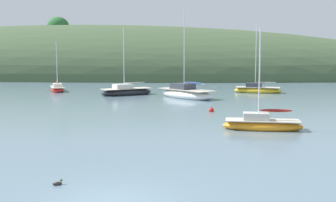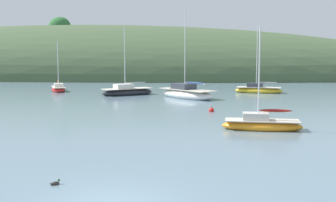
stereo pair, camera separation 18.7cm
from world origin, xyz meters
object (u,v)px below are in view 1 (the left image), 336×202
sailboat_cream_ketch (262,124)px  sailboat_red_portside (126,92)px  sailboat_orange_cutter (57,89)px  mooring_buoy_outer (211,110)px  sailboat_grey_yawl (257,90)px  duck_lone_right (58,184)px  sailboat_navy_dinghy (186,94)px

sailboat_cream_ketch → sailboat_red_portside: sailboat_red_portside is taller
sailboat_orange_cutter → mooring_buoy_outer: (19.68, -17.87, -0.21)m
sailboat_red_portside → sailboat_grey_yawl: sailboat_grey_yawl is taller
sailboat_red_portside → sailboat_orange_cutter: (-9.78, 3.98, -0.06)m
sailboat_red_portside → duck_lone_right: 35.36m
sailboat_grey_yawl → duck_lone_right: bearing=-106.5°
sailboat_red_portside → sailboat_orange_cutter: size_ratio=1.25×
duck_lone_right → sailboat_navy_dinghy: bearing=84.4°
duck_lone_right → sailboat_red_portside: bearing=96.5°
sailboat_red_portside → sailboat_orange_cutter: 10.55m
sailboat_navy_dinghy → mooring_buoy_outer: size_ratio=18.49×
sailboat_red_portside → duck_lone_right: sailboat_red_portside is taller
sailboat_navy_dinghy → sailboat_orange_cutter: sailboat_navy_dinghy is taller
sailboat_cream_ketch → sailboat_red_portside: bearing=120.5°
sailboat_navy_dinghy → duck_lone_right: 32.64m
sailboat_orange_cutter → duck_lone_right: 41.47m
sailboat_navy_dinghy → sailboat_orange_cutter: bearing=158.7°
sailboat_red_portside → mooring_buoy_outer: bearing=-54.5°
sailboat_red_portside → duck_lone_right: bearing=-83.5°
sailboat_grey_yawl → duck_lone_right: (-11.71, -39.46, -0.31)m
sailboat_grey_yawl → sailboat_navy_dinghy: bearing=-140.7°
sailboat_grey_yawl → sailboat_red_portside: bearing=-164.6°
sailboat_cream_ketch → sailboat_grey_yawl: size_ratio=0.79×
sailboat_cream_ketch → sailboat_orange_cutter: (-22.88, 26.26, -0.01)m
sailboat_grey_yawl → sailboat_orange_cutter: (-25.50, -0.36, -0.04)m
sailboat_navy_dinghy → sailboat_grey_yawl: bearing=39.3°
sailboat_grey_yawl → sailboat_navy_dinghy: size_ratio=0.86×
sailboat_red_portside → sailboat_orange_cutter: sailboat_red_portside is taller
sailboat_cream_ketch → sailboat_grey_yawl: 26.75m
sailboat_cream_ketch → sailboat_navy_dinghy: (-5.91, 19.64, 0.13)m
sailboat_grey_yawl → sailboat_navy_dinghy: sailboat_navy_dinghy is taller
sailboat_cream_ketch → sailboat_grey_yawl: sailboat_grey_yawl is taller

